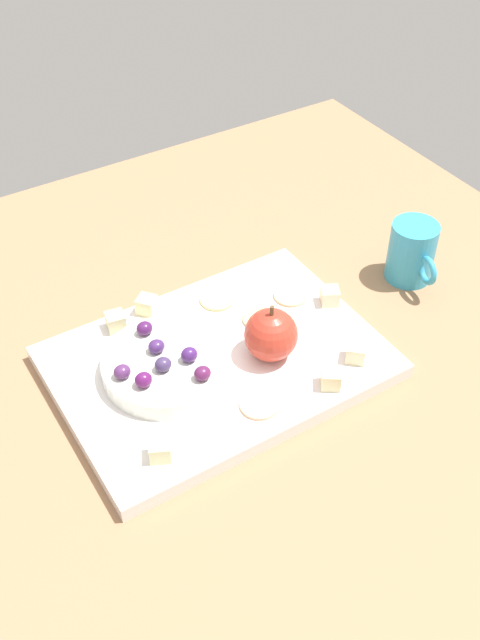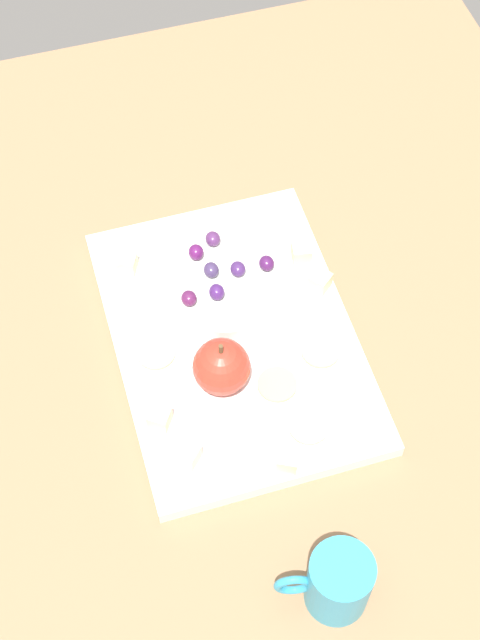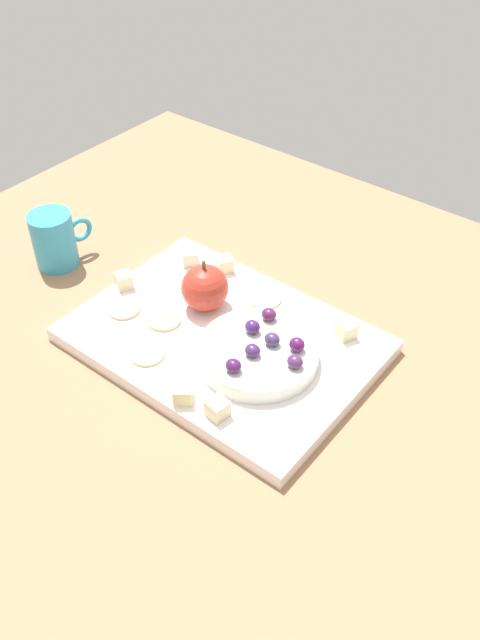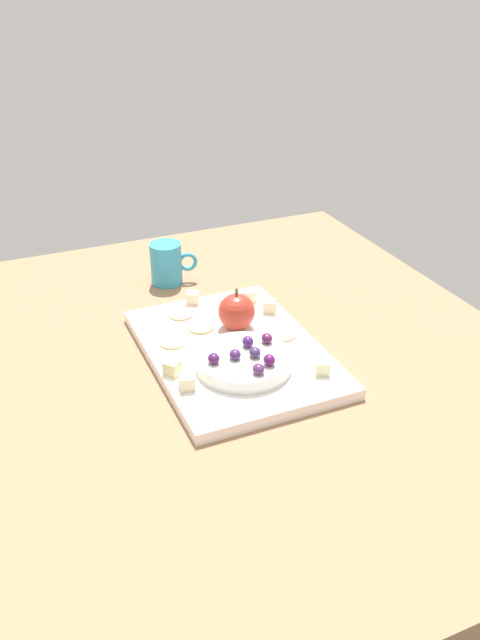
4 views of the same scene
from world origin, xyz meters
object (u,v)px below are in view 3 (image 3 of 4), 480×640
object	(u,v)px
cracker_1	(124,309)
grape_2	(293,363)
cheese_cube_3	(346,330)
cracker_3	(147,354)
grape_4	(272,339)
cheese_cube_0	(218,409)
grape_5	(252,327)
cup	(55,240)
grape_1	(233,366)
serving_dish	(260,352)
grape_3	(297,345)
platter	(221,339)
apple_whole	(205,288)
grape_6	(253,351)
cracker_0	(164,320)
cheese_cube_2	(183,394)
grape_0	(269,314)
cheese_cube_5	(190,257)
cracker_2	(266,299)
cheese_cube_4	(123,282)
cheese_cube_1	(225,264)

from	to	relation	value
cracker_1	grape_2	distance (cm)	26.10
cheese_cube_3	cracker_3	xyz separation A→B (cm)	(17.89, 18.67, -0.93)
grape_4	cheese_cube_0	bearing A→B (deg)	93.95
cheese_cube_0	grape_5	xyz separation A→B (cm)	(4.07, -11.82, 2.04)
cracker_3	cup	distance (cm)	27.60
cracker_3	grape_1	bearing A→B (deg)	-166.00
serving_dish	grape_3	xyz separation A→B (cm)	(-4.01, -2.11, 2.05)
platter	cup	world-z (taller)	cup
cracker_1	grape_5	world-z (taller)	grape_5
apple_whole	grape_6	world-z (taller)	apple_whole
cracker_3	cracker_0	bearing A→B (deg)	-65.75
serving_dish	grape_2	size ratio (longest dim) A/B	7.60
cheese_cube_2	grape_3	size ratio (longest dim) A/B	1.13
platter	grape_0	world-z (taller)	grape_0
cheese_cube_3	cup	xyz separation A→B (cm)	(44.33, 11.04, 1.20)
serving_dish	cheese_cube_5	world-z (taller)	same
grape_6	platter	bearing A→B (deg)	-19.58
cracker_3	grape_0	distance (cm)	16.37
grape_3	cup	size ratio (longest dim) A/B	0.21
cracker_1	cracker_2	distance (cm)	19.66
cheese_cube_4	grape_2	xyz separation A→B (cm)	(-29.33, 0.10, 1.95)
cracker_2	grape_4	world-z (taller)	grape_4
cheese_cube_5	grape_5	size ratio (longest dim) A/B	1.13
cheese_cube_4	grape_5	xyz separation A→B (cm)	(-21.62, -1.96, 2.04)
platter	cheese_cube_5	bearing A→B (deg)	-34.08
grape_1	grape_6	distance (cm)	3.50
cheese_cube_2	cheese_cube_5	bearing A→B (deg)	-50.28
apple_whole	cheese_cube_4	bearing A→B (deg)	19.48
grape_6	grape_3	bearing A→B (deg)	-131.97
cheese_cube_1	cup	distance (cm)	25.99
serving_dish	platter	bearing A→B (deg)	-4.42
cheese_cube_1	grape_1	bearing A→B (deg)	131.99
cheese_cube_1	cracker_3	distance (cm)	20.22
cheese_cube_2	cheese_cube_0	bearing A→B (deg)	-170.59
grape_2	grape_0	bearing A→B (deg)	-35.35
serving_dish	cup	bearing A→B (deg)	1.19
grape_2	cheese_cube_0	bearing A→B (deg)	69.57
cheese_cube_3	grape_3	xyz separation A→B (cm)	(2.29, 8.14, 2.05)
grape_0	grape_5	world-z (taller)	grape_5
serving_dish	cheese_cube_0	bearing A→B (deg)	99.88
cheese_cube_5	cracker_0	distance (cm)	13.33
cheese_cube_0	cracker_0	world-z (taller)	cheese_cube_0
cheese_cube_2	grape_6	bearing A→B (deg)	-108.92
platter	cheese_cube_2	bearing A→B (deg)	108.35
cheese_cube_4	cheese_cube_5	xyz separation A→B (cm)	(-3.62, -10.28, 0.00)
cheese_cube_1	cracker_1	world-z (taller)	cheese_cube_1
cracker_2	grape_2	world-z (taller)	grape_2
cheese_cube_4	cup	world-z (taller)	cup
apple_whole	cheese_cube_4	world-z (taller)	apple_whole
cheese_cube_1	cracker_1	size ratio (longest dim) A/B	0.50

